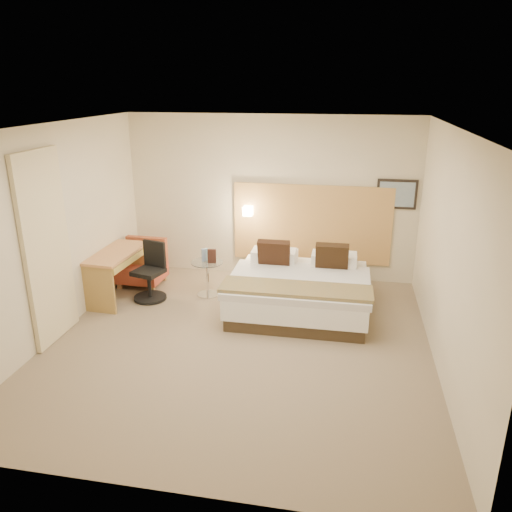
% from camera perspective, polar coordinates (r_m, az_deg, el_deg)
% --- Properties ---
extents(floor, '(4.80, 5.00, 0.02)m').
position_cam_1_polar(floor, '(6.49, -1.99, -10.04)').
color(floor, '#7A6952').
rests_on(floor, ground).
extents(ceiling, '(4.80, 5.00, 0.02)m').
position_cam_1_polar(ceiling, '(5.68, -2.31, 14.64)').
color(ceiling, white).
rests_on(ceiling, floor).
extents(wall_back, '(4.80, 0.02, 2.70)m').
position_cam_1_polar(wall_back, '(8.33, 1.64, 6.65)').
color(wall_back, beige).
rests_on(wall_back, floor).
extents(wall_front, '(4.80, 0.02, 2.70)m').
position_cam_1_polar(wall_front, '(3.73, -10.68, -10.19)').
color(wall_front, beige).
rests_on(wall_front, floor).
extents(wall_left, '(0.02, 5.00, 2.70)m').
position_cam_1_polar(wall_left, '(6.87, -22.17, 2.48)').
color(wall_left, beige).
rests_on(wall_left, floor).
extents(wall_right, '(0.02, 5.00, 2.70)m').
position_cam_1_polar(wall_right, '(5.93, 21.24, 0.06)').
color(wall_right, beige).
rests_on(wall_right, floor).
extents(headboard_panel, '(2.60, 0.04, 1.30)m').
position_cam_1_polar(headboard_panel, '(8.31, 6.36, 3.67)').
color(headboard_panel, '#BD8949').
rests_on(headboard_panel, wall_back).
extents(art_frame, '(0.62, 0.03, 0.47)m').
position_cam_1_polar(art_frame, '(8.21, 15.79, 6.82)').
color(art_frame, black).
rests_on(art_frame, wall_back).
extents(art_canvas, '(0.54, 0.01, 0.39)m').
position_cam_1_polar(art_canvas, '(8.19, 15.80, 6.79)').
color(art_canvas, '#748BA0').
rests_on(art_canvas, wall_back).
extents(lamp_arm, '(0.02, 0.12, 0.02)m').
position_cam_1_polar(lamp_arm, '(8.35, -0.85, 5.27)').
color(lamp_arm, silver).
rests_on(lamp_arm, wall_back).
extents(lamp_shade, '(0.15, 0.15, 0.15)m').
position_cam_1_polar(lamp_shade, '(8.29, -0.93, 5.18)').
color(lamp_shade, '#F9E7C2').
rests_on(lamp_shade, wall_back).
extents(curtain, '(0.06, 0.90, 2.42)m').
position_cam_1_polar(curtain, '(6.68, -22.79, 0.78)').
color(curtain, beige).
rests_on(curtain, wall_left).
extents(bottle_a, '(0.07, 0.07, 0.20)m').
position_cam_1_polar(bottle_a, '(7.72, -6.04, 0.11)').
color(bottle_a, '#7E9BC3').
rests_on(bottle_a, side_table).
extents(bottle_b, '(0.07, 0.07, 0.20)m').
position_cam_1_polar(bottle_b, '(7.74, -5.72, 0.18)').
color(bottle_b, '#97CDEA').
rests_on(bottle_b, side_table).
extents(menu_folder, '(0.14, 0.08, 0.22)m').
position_cam_1_polar(menu_folder, '(7.63, -5.07, -0.01)').
color(menu_folder, '#361C16').
rests_on(menu_folder, side_table).
extents(bed, '(2.01, 1.92, 0.96)m').
position_cam_1_polar(bed, '(7.34, 5.06, -3.71)').
color(bed, '#382B1C').
rests_on(bed, floor).
extents(lounge_chair, '(0.72, 0.64, 0.74)m').
position_cam_1_polar(lounge_chair, '(8.44, -12.79, -1.14)').
color(lounge_chair, '#B07853').
rests_on(lounge_chair, floor).
extents(side_table, '(0.59, 0.59, 0.55)m').
position_cam_1_polar(side_table, '(7.79, -5.57, -2.37)').
color(side_table, silver).
rests_on(side_table, floor).
extents(desk, '(0.61, 1.23, 0.75)m').
position_cam_1_polar(desk, '(7.85, -15.52, -0.64)').
color(desk, '#C1814B').
rests_on(desk, floor).
extents(desk_chair, '(0.61, 0.61, 0.88)m').
position_cam_1_polar(desk_chair, '(7.79, -11.95, -2.28)').
color(desk_chair, black).
rests_on(desk_chair, floor).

